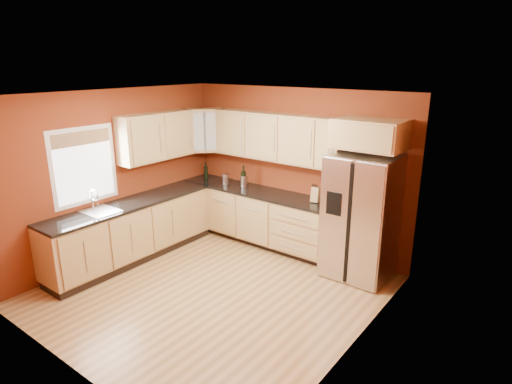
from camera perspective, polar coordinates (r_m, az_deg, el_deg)
floor at (r=5.99m, az=-5.69°, el=-12.93°), size 4.00×4.00×0.00m
ceiling at (r=5.21m, az=-6.54°, el=12.70°), size 4.00×4.00×0.00m
wall_back at (r=6.99m, az=5.14°, el=3.04°), size 4.00×0.04×2.60m
wall_front at (r=4.33m, az=-24.56°, el=-7.53°), size 4.00×0.04×2.60m
wall_left at (r=6.94m, az=-18.30°, el=2.11°), size 0.04×4.00×2.60m
wall_right at (r=4.42m, az=13.38°, el=-5.87°), size 0.04×4.00×2.60m
base_cabinets_back at (r=7.31m, az=0.04°, el=-3.33°), size 2.90×0.60×0.88m
base_cabinets_left at (r=6.96m, az=-16.21°, el=-5.11°), size 0.60×2.80×0.88m
countertop_back at (r=7.15m, az=-0.00°, el=0.10°), size 2.90×0.62×0.04m
countertop_left at (r=6.80m, az=-16.48°, el=-1.53°), size 0.62×2.80×0.04m
upper_cabinets_back at (r=6.88m, az=2.74°, el=7.33°), size 2.30×0.33×0.75m
upper_cabinets_left at (r=7.13m, az=-13.14°, el=7.24°), size 0.33×1.35×0.75m
corner_upper_cabinet at (r=7.64m, az=-6.88°, el=8.20°), size 0.67×0.67×0.75m
over_fridge_cabinet at (r=5.98m, az=14.88°, el=7.48°), size 0.92×0.60×0.40m
refrigerator at (r=6.20m, az=13.81°, el=-3.22°), size 0.90×0.75×1.78m
window at (r=6.60m, az=-21.93°, el=3.24°), size 0.03×0.90×1.00m
sink_faucet at (r=6.48m, az=-20.11°, el=-1.21°), size 0.50×0.42×0.30m
canister_left at (r=7.50m, az=-4.07°, el=1.75°), size 0.12×0.12×0.18m
canister_right at (r=7.33m, az=-1.62°, el=1.46°), size 0.13×0.13×0.19m
wine_bottle_a at (r=7.85m, az=-6.71°, el=2.87°), size 0.08×0.08×0.31m
wine_bottle_b at (r=7.30m, az=-1.69°, el=2.12°), size 0.09×0.09×0.37m
knife_block at (r=6.59m, az=7.91°, el=-0.34°), size 0.13×0.13×0.23m
soap_dispenser at (r=6.44m, az=9.64°, el=-1.12°), size 0.06×0.06×0.17m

